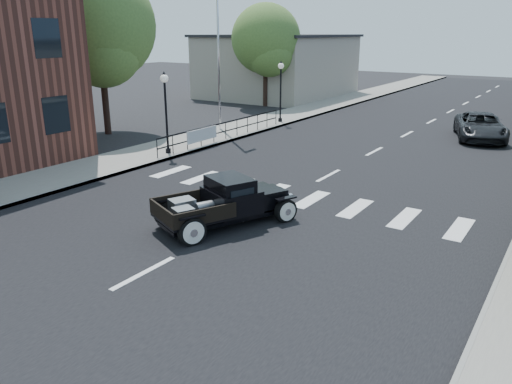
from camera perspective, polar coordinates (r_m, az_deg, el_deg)
The scene contains 14 objects.
ground at distance 14.24m, azimuth -4.04°, elevation -4.70°, with size 120.00×120.00×0.00m, color black.
road at distance 27.19m, azimuth 15.61°, elevation 5.67°, with size 14.00×80.00×0.02m, color black.
road_markings at distance 22.59m, azimuth 11.56°, elevation 3.54°, with size 12.00×60.00×0.06m, color silver, non-canonical shape.
sidewalk_left at distance 30.79m, azimuth 0.36°, elevation 7.82°, with size 3.00×80.00×0.15m, color gray.
low_building_left at distance 44.88m, azimuth 2.56°, elevation 14.10°, with size 10.00×12.00×5.00m, color #A69C8B.
railing at distance 25.98m, azimuth -3.49°, elevation 7.19°, with size 0.08×10.00×1.00m, color black, non-canonical shape.
banner at distance 24.43m, azimuth -6.15°, elevation 5.96°, with size 0.04×2.20×0.60m, color silver, non-canonical shape.
lamp_post_b at distance 22.94m, azimuth -10.23°, elevation 8.87°, with size 0.36×0.36×3.64m, color black, non-canonical shape.
lamp_post_c at distance 30.89m, azimuth 2.83°, elevation 11.39°, with size 0.36×0.36×3.64m, color black, non-canonical shape.
flagpole at distance 28.28m, azimuth -4.39°, elevation 18.97°, with size 0.12×0.12×11.73m, color silver.
big_tree_near at distance 28.75m, azimuth -17.30°, elevation 14.94°, with size 5.95×5.95×8.73m, color #45642A, non-canonical shape.
big_tree_far at distance 38.41m, azimuth 1.11°, elevation 15.33°, with size 5.09×5.09×7.48m, color #45642A, non-canonical shape.
hotrod_pickup at distance 14.55m, azimuth -3.61°, elevation -1.10°, with size 1.98×4.23×1.47m, color black, non-canonical shape.
second_car at distance 28.95m, azimuth 24.26°, elevation 6.83°, with size 2.27×4.93×1.37m, color black.
Camera 1 is at (8.07, -10.39, 5.46)m, focal length 35.00 mm.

